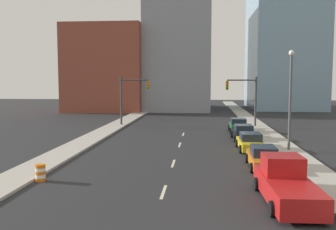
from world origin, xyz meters
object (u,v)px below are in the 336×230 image
object	(u,v)px
pickup_truck_red	(286,184)
traffic_barrel	(41,173)
sedan_yellow	(250,142)
sedan_green	(238,126)
traffic_signal_left	(129,95)
sedan_orange	(263,158)
street_lamp	(290,93)
traffic_signal_right	(247,95)
sedan_black	(243,133)

from	to	relation	value
pickup_truck_red	traffic_barrel	bearing A→B (deg)	167.82
traffic_barrel	sedan_yellow	size ratio (longest dim) A/B	0.21
traffic_barrel	sedan_green	xyz separation A→B (m)	(12.98, 21.02, 0.23)
traffic_signal_left	sedan_yellow	xyz separation A→B (m)	(12.91, -15.18, -3.25)
sedan_yellow	traffic_barrel	bearing A→B (deg)	-141.62
sedan_orange	sedan_yellow	xyz separation A→B (m)	(-0.03, 6.19, -0.00)
street_lamp	sedan_yellow	bearing A→B (deg)	172.78
traffic_signal_right	sedan_yellow	size ratio (longest dim) A/B	1.36
traffic_signal_right	pickup_truck_red	xyz separation A→B (m)	(-1.49, -28.19, -3.06)
traffic_signal_right	pickup_truck_red	world-z (taller)	traffic_signal_right
sedan_black	traffic_barrel	bearing A→B (deg)	-130.85
traffic_signal_right	traffic_barrel	xyz separation A→B (m)	(-14.42, -25.80, -3.42)
traffic_signal_left	sedan_green	bearing A→B (deg)	-20.26
street_lamp	pickup_truck_red	world-z (taller)	street_lamp
traffic_signal_left	sedan_yellow	distance (m)	20.19
traffic_barrel	pickup_truck_red	world-z (taller)	pickup_truck_red
sedan_yellow	sedan_black	size ratio (longest dim) A/B	1.02
traffic_barrel	sedan_green	size ratio (longest dim) A/B	0.21
street_lamp	sedan_black	world-z (taller)	street_lamp
pickup_truck_red	sedan_orange	bearing A→B (deg)	87.77
traffic_barrel	street_lamp	size ratio (longest dim) A/B	0.12
street_lamp	traffic_signal_left	bearing A→B (deg)	135.58
sedan_black	sedan_orange	bearing A→B (deg)	-91.62
traffic_barrel	sedan_yellow	bearing A→B (deg)	39.33
traffic_signal_right	traffic_barrel	size ratio (longest dim) A/B	6.39
traffic_signal_left	sedan_orange	xyz separation A→B (m)	(12.94, -21.37, -3.25)
traffic_signal_left	street_lamp	world-z (taller)	street_lamp
traffic_signal_left	traffic_barrel	bearing A→B (deg)	-90.10
traffic_barrel	sedan_black	size ratio (longest dim) A/B	0.22
traffic_signal_right	pickup_truck_red	bearing A→B (deg)	-93.03
sedan_orange	sedan_green	size ratio (longest dim) A/B	1.07
sedan_green	pickup_truck_red	bearing A→B (deg)	-89.37
sedan_yellow	traffic_signal_right	bearing A→B (deg)	83.56
traffic_barrel	sedan_yellow	xyz separation A→B (m)	(12.96, 10.62, 0.17)
street_lamp	sedan_orange	world-z (taller)	street_lamp
sedan_green	traffic_signal_right	bearing A→B (deg)	74.09
sedan_orange	sedan_green	xyz separation A→B (m)	(-0.01, 16.59, 0.06)
traffic_barrel	pickup_truck_red	xyz separation A→B (m)	(12.92, -2.40, 0.36)
sedan_orange	sedan_yellow	bearing A→B (deg)	91.35
traffic_signal_left	sedan_yellow	bearing A→B (deg)	-49.61
traffic_signal_right	street_lamp	world-z (taller)	street_lamp
traffic_barrel	sedan_orange	xyz separation A→B (m)	(12.99, 4.43, 0.17)
street_lamp	sedan_green	xyz separation A→B (m)	(-2.93, 10.78, -3.95)
traffic_barrel	sedan_orange	world-z (taller)	sedan_orange
sedan_orange	sedan_green	distance (m)	16.59
pickup_truck_red	sedan_yellow	xyz separation A→B (m)	(0.04, 13.01, -0.19)
pickup_truck_red	sedan_green	bearing A→B (deg)	88.18
traffic_signal_left	street_lamp	xyz separation A→B (m)	(15.87, -15.55, 0.76)
sedan_orange	sedan_black	distance (m)	11.50
traffic_barrel	street_lamp	distance (m)	19.38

